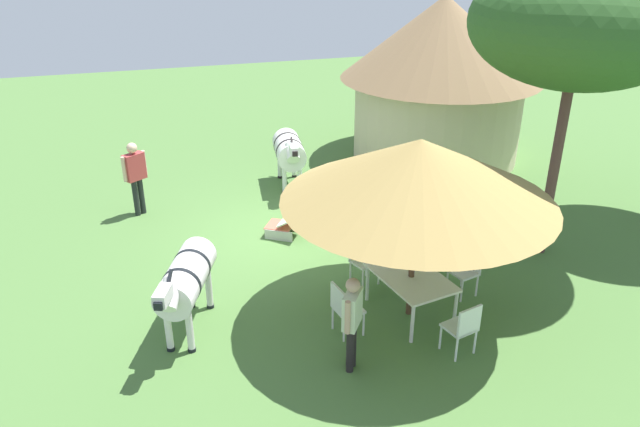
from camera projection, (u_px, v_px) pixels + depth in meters
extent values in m
plane|color=#497036|center=(282.00, 235.00, 12.92)|extent=(36.00, 36.00, 0.00)
cylinder|color=beige|center=(436.00, 118.00, 16.89)|extent=(4.56, 4.56, 2.25)
cone|color=olive|center=(443.00, 37.00, 15.94)|extent=(5.43, 5.43, 2.17)
cylinder|color=brown|center=(412.00, 259.00, 9.87)|extent=(0.10, 0.10, 2.11)
cone|color=#9D8146|center=(419.00, 171.00, 9.20)|extent=(4.31, 4.31, 1.01)
cube|color=silver|center=(411.00, 277.00, 10.02)|extent=(1.62, 1.21, 0.04)
cylinder|color=silver|center=(407.00, 271.00, 10.89)|extent=(0.06, 0.06, 0.70)
cylinder|color=silver|center=(455.00, 310.00, 9.81)|extent=(0.06, 0.06, 0.70)
cylinder|color=silver|center=(367.00, 283.00, 10.54)|extent=(0.06, 0.06, 0.70)
cylinder|color=silver|center=(412.00, 324.00, 9.46)|extent=(0.06, 0.06, 0.70)
cube|color=silver|center=(463.00, 272.00, 10.68)|extent=(0.53, 0.51, 0.04)
cube|color=silver|center=(473.00, 258.00, 10.67)|extent=(0.44, 0.14, 0.45)
cylinder|color=silver|center=(462.00, 291.00, 10.54)|extent=(0.04, 0.04, 0.45)
cylinder|color=silver|center=(447.00, 281.00, 10.84)|extent=(0.04, 0.04, 0.45)
cylinder|color=silver|center=(477.00, 285.00, 10.71)|extent=(0.04, 0.04, 0.45)
cylinder|color=silver|center=(462.00, 276.00, 11.00)|extent=(0.04, 0.04, 0.45)
cube|color=white|center=(365.00, 262.00, 11.00)|extent=(0.54, 0.55, 0.04)
cube|color=white|center=(359.00, 247.00, 11.04)|extent=(0.18, 0.43, 0.45)
cylinder|color=white|center=(379.00, 274.00, 11.07)|extent=(0.04, 0.04, 0.45)
cylinder|color=white|center=(363.00, 280.00, 10.87)|extent=(0.04, 0.04, 0.45)
cylinder|color=white|center=(366.00, 265.00, 11.33)|extent=(0.04, 0.04, 0.45)
cylinder|color=white|center=(350.00, 272.00, 11.13)|extent=(0.04, 0.04, 0.45)
cube|color=silver|center=(348.00, 309.00, 9.65)|extent=(0.50, 0.49, 0.04)
cube|color=silver|center=(338.00, 300.00, 9.48)|extent=(0.44, 0.11, 0.45)
cylinder|color=silver|center=(352.00, 312.00, 9.98)|extent=(0.04, 0.04, 0.45)
cylinder|color=silver|center=(364.00, 324.00, 9.67)|extent=(0.04, 0.04, 0.45)
cylinder|color=silver|center=(333.00, 317.00, 9.83)|extent=(0.04, 0.04, 0.45)
cylinder|color=silver|center=(344.00, 330.00, 9.52)|extent=(0.04, 0.04, 0.45)
cube|color=white|center=(459.00, 327.00, 9.21)|extent=(0.51, 0.53, 0.04)
cube|color=white|center=(469.00, 321.00, 8.97)|extent=(0.15, 0.44, 0.45)
cylinder|color=white|center=(440.00, 337.00, 9.36)|extent=(0.04, 0.04, 0.45)
cylinder|color=white|center=(459.00, 329.00, 9.54)|extent=(0.04, 0.04, 0.45)
cylinder|color=white|center=(456.00, 349.00, 9.08)|extent=(0.04, 0.04, 0.45)
cylinder|color=white|center=(475.00, 341.00, 9.26)|extent=(0.04, 0.04, 0.45)
cylinder|color=black|center=(353.00, 344.00, 8.94)|extent=(0.11, 0.11, 0.78)
cylinder|color=black|center=(350.00, 350.00, 8.82)|extent=(0.11, 0.11, 0.78)
cube|color=beige|center=(352.00, 309.00, 8.59)|extent=(0.46, 0.40, 0.55)
cylinder|color=tan|center=(357.00, 299.00, 8.79)|extent=(0.08, 0.08, 0.52)
cylinder|color=tan|center=(348.00, 318.00, 8.38)|extent=(0.08, 0.08, 0.52)
sphere|color=tan|center=(353.00, 285.00, 8.42)|extent=(0.21, 0.21, 0.21)
cylinder|color=black|center=(141.00, 196.00, 13.77)|extent=(0.12, 0.12, 0.86)
cylinder|color=black|center=(136.00, 198.00, 13.66)|extent=(0.12, 0.12, 0.86)
cube|color=#A9393A|center=(134.00, 167.00, 13.40)|extent=(0.44, 0.50, 0.61)
cylinder|color=beige|center=(144.00, 163.00, 13.57)|extent=(0.09, 0.09, 0.57)
cylinder|color=beige|center=(124.00, 169.00, 13.21)|extent=(0.09, 0.09, 0.57)
sphere|color=beige|center=(132.00, 148.00, 13.21)|extent=(0.23, 0.23, 0.23)
cube|color=#C35843|center=(280.00, 225.00, 12.87)|extent=(0.73, 0.74, 0.03)
cube|color=white|center=(292.00, 217.00, 12.71)|extent=(0.73, 0.73, 0.32)
cube|color=beige|center=(279.00, 236.00, 12.68)|extent=(0.36, 0.53, 0.22)
cube|color=beige|center=(286.00, 225.00, 13.13)|extent=(0.36, 0.53, 0.22)
cylinder|color=silver|center=(406.00, 184.00, 12.74)|extent=(1.56, 1.04, 0.69)
cylinder|color=black|center=(409.00, 189.00, 12.48)|extent=(0.26, 0.71, 0.71)
cylinder|color=black|center=(404.00, 179.00, 12.97)|extent=(0.26, 0.71, 0.71)
cylinder|color=silver|center=(401.00, 164.00, 13.31)|extent=(0.61, 0.44, 0.51)
cube|color=silver|center=(400.00, 153.00, 13.49)|extent=(0.43, 0.28, 0.20)
cube|color=black|center=(398.00, 151.00, 13.67)|extent=(0.15, 0.15, 0.12)
cube|color=black|center=(402.00, 156.00, 13.22)|extent=(0.36, 0.13, 0.28)
cylinder|color=silver|center=(392.00, 202.00, 13.51)|extent=(0.11, 0.11, 0.80)
cylinder|color=black|center=(391.00, 217.00, 13.67)|extent=(0.13, 0.13, 0.06)
cylinder|color=silver|center=(409.00, 202.00, 13.52)|extent=(0.11, 0.11, 0.80)
cylinder|color=black|center=(408.00, 217.00, 13.68)|extent=(0.13, 0.13, 0.06)
cylinder|color=silver|center=(400.00, 224.00, 12.53)|extent=(0.11, 0.11, 0.80)
cylinder|color=black|center=(399.00, 239.00, 12.69)|extent=(0.13, 0.13, 0.06)
cylinder|color=silver|center=(418.00, 223.00, 12.54)|extent=(0.11, 0.11, 0.80)
cylinder|color=black|center=(417.00, 239.00, 12.70)|extent=(0.13, 0.13, 0.06)
cylinder|color=black|center=(412.00, 203.00, 12.09)|extent=(0.24, 0.11, 0.53)
cylinder|color=silver|center=(289.00, 150.00, 15.03)|extent=(1.48, 0.86, 0.69)
cylinder|color=black|center=(288.00, 146.00, 15.28)|extent=(0.17, 0.71, 0.70)
cylinder|color=black|center=(290.00, 153.00, 14.80)|extent=(0.17, 0.71, 0.70)
cylinder|color=silver|center=(292.00, 152.00, 14.33)|extent=(0.58, 0.38, 0.51)
cube|color=silver|center=(294.00, 150.00, 14.01)|extent=(0.42, 0.23, 0.20)
cube|color=black|center=(295.00, 153.00, 13.86)|extent=(0.13, 0.13, 0.12)
cube|color=black|center=(292.00, 144.00, 14.24)|extent=(0.37, 0.09, 0.28)
cylinder|color=silver|center=(300.00, 180.00, 14.84)|extent=(0.11, 0.11, 0.70)
cylinder|color=black|center=(300.00, 192.00, 14.98)|extent=(0.13, 0.13, 0.06)
cylinder|color=silver|center=(284.00, 181.00, 14.79)|extent=(0.11, 0.11, 0.70)
cylinder|color=black|center=(285.00, 193.00, 14.92)|extent=(0.13, 0.13, 0.06)
cylinder|color=silver|center=(294.00, 164.00, 15.80)|extent=(0.11, 0.11, 0.70)
cylinder|color=black|center=(294.00, 176.00, 15.93)|extent=(0.13, 0.13, 0.06)
cylinder|color=silver|center=(280.00, 165.00, 15.74)|extent=(0.11, 0.11, 0.70)
cylinder|color=black|center=(280.00, 177.00, 15.88)|extent=(0.13, 0.13, 0.06)
cylinder|color=black|center=(286.00, 144.00, 15.74)|extent=(0.24, 0.08, 0.53)
cylinder|color=silver|center=(186.00, 277.00, 9.53)|extent=(1.69, 1.14, 0.61)
cylinder|color=black|center=(192.00, 267.00, 9.82)|extent=(0.30, 0.61, 0.62)
cylinder|color=black|center=(181.00, 286.00, 9.28)|extent=(0.30, 0.61, 0.62)
cylinder|color=silver|center=(170.00, 294.00, 8.75)|extent=(0.59, 0.45, 0.48)
cube|color=silver|center=(163.00, 296.00, 8.43)|extent=(0.44, 0.31, 0.20)
cube|color=black|center=(159.00, 305.00, 8.28)|extent=(0.16, 0.16, 0.12)
cube|color=black|center=(169.00, 283.00, 8.66)|extent=(0.36, 0.17, 0.28)
cylinder|color=silver|center=(190.00, 331.00, 9.24)|extent=(0.11, 0.11, 0.75)
cylinder|color=black|center=(192.00, 349.00, 9.39)|extent=(0.13, 0.13, 0.06)
cylinder|color=silver|center=(169.00, 330.00, 9.27)|extent=(0.11, 0.11, 0.75)
cylinder|color=black|center=(171.00, 348.00, 9.41)|extent=(0.13, 0.13, 0.06)
cylinder|color=silver|center=(209.00, 289.00, 10.32)|extent=(0.11, 0.11, 0.75)
cylinder|color=black|center=(210.00, 306.00, 10.47)|extent=(0.13, 0.13, 0.06)
cylinder|color=silver|center=(190.00, 288.00, 10.34)|extent=(0.11, 0.11, 0.75)
cylinder|color=black|center=(192.00, 305.00, 10.49)|extent=(0.13, 0.13, 0.06)
cylinder|color=black|center=(200.00, 256.00, 10.33)|extent=(0.24, 0.13, 0.53)
cylinder|color=brown|center=(554.00, 172.00, 11.57)|extent=(0.20, 0.20, 3.45)
ellipsoid|color=#2D5824|center=(580.00, 22.00, 10.37)|extent=(3.83, 3.83, 2.30)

